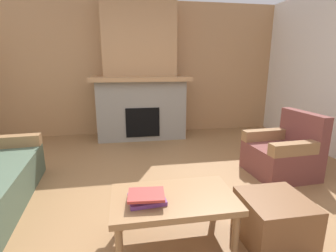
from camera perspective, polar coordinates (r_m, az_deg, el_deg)
name	(u,v)px	position (r m, az deg, el deg)	size (l,w,h in m)	color
ground	(159,202)	(2.86, -2.12, -16.95)	(9.00, 9.00, 0.00)	olive
wall_back_wood_panel	(139,70)	(5.44, -6.63, 12.64)	(6.00, 0.12, 2.70)	tan
fireplace	(140,80)	(5.07, -6.31, 10.45)	(1.90, 0.82, 2.70)	gray
armchair	(283,153)	(3.74, 24.77, -5.68)	(0.81, 0.81, 0.85)	brown
coffee_table	(174,202)	(2.13, 1.31, -16.92)	(1.00, 0.60, 0.43)	#997047
ottoman	(274,220)	(2.41, 22.94, -19.07)	(0.52, 0.52, 0.40)	brown
book_stack_near_edge	(146,197)	(2.01, -4.96, -15.84)	(0.30, 0.27, 0.08)	#7A3D84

